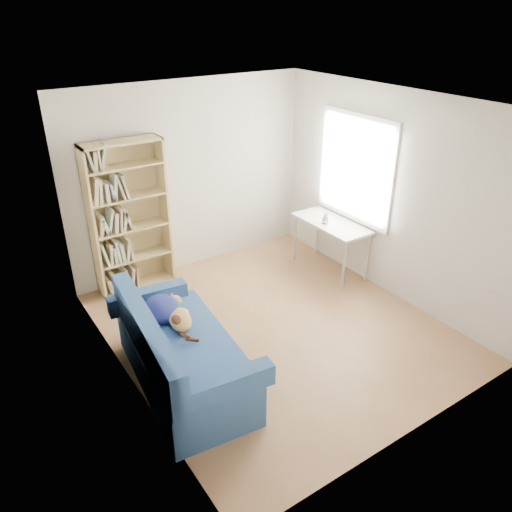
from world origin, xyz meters
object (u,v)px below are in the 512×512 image
(desk, at_px, (331,227))
(pen_cup, at_px, (325,219))
(sofa, at_px, (179,354))
(bookshelf, at_px, (130,224))

(desk, height_order, pen_cup, pen_cup)
(sofa, bearing_deg, bookshelf, 86.21)
(bookshelf, relative_size, pen_cup, 12.25)
(sofa, xyz_separation_m, bookshelf, (0.36, 2.07, 0.57))
(bookshelf, xyz_separation_m, pen_cup, (2.34, -1.10, -0.10))
(pen_cup, bearing_deg, sofa, -160.35)
(desk, bearing_deg, pen_cup, 170.71)
(sofa, distance_m, pen_cup, 2.90)
(sofa, height_order, desk, sofa)
(bookshelf, relative_size, desk, 1.74)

